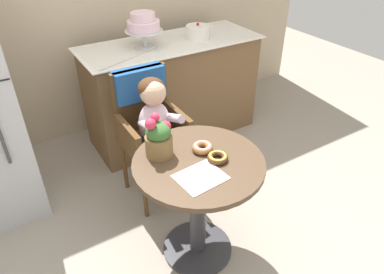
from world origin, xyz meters
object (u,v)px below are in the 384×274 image
(wicker_chair, at_px, (147,115))
(donut_front, at_px, (218,157))
(cafe_table, at_px, (198,190))
(donut_mid, at_px, (202,147))
(tiered_cake_stand, at_px, (143,25))
(flower_vase, at_px, (159,138))
(seated_child, at_px, (156,120))
(round_layer_cake, at_px, (198,32))

(wicker_chair, bearing_deg, donut_front, -91.10)
(cafe_table, xyz_separation_m, donut_mid, (0.07, 0.07, 0.23))
(tiered_cake_stand, bearing_deg, flower_vase, -112.06)
(wicker_chair, relative_size, tiered_cake_stand, 3.18)
(seated_child, xyz_separation_m, tiered_cake_stand, (0.28, 0.74, 0.40))
(wicker_chair, xyz_separation_m, donut_mid, (0.04, -0.65, 0.10))
(flower_vase, relative_size, round_layer_cake, 1.22)
(wicker_chair, xyz_separation_m, round_layer_cake, (0.76, 0.55, 0.32))
(flower_vase, height_order, tiered_cake_stand, tiered_cake_stand)
(cafe_table, bearing_deg, donut_mid, 44.84)
(donut_front, xyz_separation_m, round_layer_cake, (0.70, 1.31, 0.22))
(donut_front, height_order, tiered_cake_stand, tiered_cake_stand)
(donut_mid, bearing_deg, cafe_table, -135.16)
(tiered_cake_stand, height_order, round_layer_cake, tiered_cake_stand)
(cafe_table, xyz_separation_m, round_layer_cake, (0.79, 1.26, 0.45))
(cafe_table, height_order, round_layer_cake, round_layer_cake)
(tiered_cake_stand, xyz_separation_m, round_layer_cake, (0.48, -0.04, -0.13))
(tiered_cake_stand, bearing_deg, round_layer_cake, -4.22)
(donut_front, distance_m, flower_vase, 0.33)
(cafe_table, distance_m, donut_mid, 0.25)
(cafe_table, height_order, donut_front, donut_front)
(wicker_chair, xyz_separation_m, seated_child, (-0.00, -0.16, 0.04))
(flower_vase, bearing_deg, tiered_cake_stand, 67.94)
(wicker_chair, xyz_separation_m, tiered_cake_stand, (0.28, 0.59, 0.44))
(wicker_chair, bearing_deg, flower_vase, -113.66)
(seated_child, bearing_deg, flower_vase, -114.08)
(donut_front, xyz_separation_m, donut_mid, (-0.02, 0.12, 0.00))
(seated_child, xyz_separation_m, flower_vase, (-0.18, -0.40, 0.15))
(wicker_chair, height_order, tiered_cake_stand, tiered_cake_stand)
(cafe_table, relative_size, donut_mid, 6.08)
(wicker_chair, bearing_deg, round_layer_cake, 29.91)
(donut_front, distance_m, donut_mid, 0.12)
(cafe_table, relative_size, donut_front, 6.33)
(wicker_chair, relative_size, donut_front, 8.39)
(donut_mid, height_order, flower_vase, flower_vase)
(cafe_table, xyz_separation_m, tiered_cake_stand, (0.31, 1.30, 0.57))
(seated_child, xyz_separation_m, round_layer_cake, (0.76, 0.71, 0.28))
(seated_child, distance_m, donut_front, 0.61)
(cafe_table, xyz_separation_m, donut_front, (0.09, -0.05, 0.23))
(donut_front, bearing_deg, flower_vase, 139.35)
(cafe_table, height_order, tiered_cake_stand, tiered_cake_stand)
(cafe_table, height_order, wicker_chair, wicker_chair)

